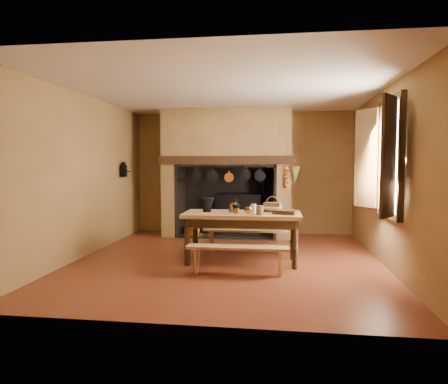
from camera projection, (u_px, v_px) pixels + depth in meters
name	position (u px, v px, depth m)	size (l,w,h in m)	color
floor	(228.00, 260.00, 6.69)	(5.50, 5.50, 0.00)	#5E2716
ceiling	(228.00, 91.00, 6.49)	(5.50, 5.50, 0.00)	silver
back_wall	(242.00, 173.00, 9.31)	(5.00, 0.02, 2.80)	olive
wall_left	(85.00, 176.00, 6.92)	(0.02, 5.50, 2.80)	olive
wall_right	(386.00, 177.00, 6.26)	(0.02, 5.50, 2.80)	olive
wall_front	(193.00, 185.00, 3.87)	(5.00, 0.02, 2.80)	olive
chimney_breast	(227.00, 155.00, 8.88)	(2.95, 0.96, 2.80)	olive
iron_range	(239.00, 213.00, 9.08)	(1.12, 0.55, 1.60)	black
hearth_pans	(194.00, 231.00, 9.01)	(0.51, 0.62, 0.20)	#C18D2C
hanging_pans	(223.00, 176.00, 8.43)	(1.92, 0.29, 0.27)	black
onion_string	(287.00, 177.00, 8.23)	(0.12, 0.10, 0.46)	#A8581F
herb_bunch	(295.00, 175.00, 8.20)	(0.20, 0.20, 0.35)	#5E6730
window	(383.00, 158.00, 5.86)	(0.39, 1.75, 1.76)	white
wall_coffee_mill	(124.00, 168.00, 8.43)	(0.23, 0.16, 0.31)	black
work_table	(242.00, 221.00, 6.48)	(1.89, 0.84, 0.82)	#A57B4C
bench_front	(237.00, 253.00, 5.78)	(1.49, 0.26, 0.42)	#A57B4C
bench_back	(245.00, 235.00, 7.21)	(1.53, 0.27, 0.43)	#A57B4C
mortar_large	(207.00, 204.00, 6.58)	(0.23, 0.23, 0.40)	black
mortar_small	(236.00, 208.00, 6.38)	(0.15, 0.15, 0.25)	black
coffee_grinder	(234.00, 207.00, 6.58)	(0.19, 0.17, 0.20)	#322210
brass_mug_a	(236.00, 211.00, 6.29)	(0.09, 0.09, 0.10)	#C18D2C
brass_mug_b	(254.00, 210.00, 6.54)	(0.07, 0.07, 0.08)	#C18D2C
mixing_bowl	(272.00, 209.00, 6.67)	(0.36, 0.36, 0.09)	beige
stoneware_crock	(260.00, 210.00, 6.17)	(0.12, 0.12, 0.14)	#55321F
glass_jar	(253.00, 209.00, 6.35)	(0.09, 0.09, 0.16)	beige
wicker_basket	(272.00, 206.00, 6.64)	(0.30, 0.24, 0.26)	#4B3016
wooden_tray	(285.00, 212.00, 6.30)	(0.36, 0.26, 0.06)	#322210
brass_cup	(248.00, 210.00, 6.36)	(0.13, 0.13, 0.10)	#C18D2C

